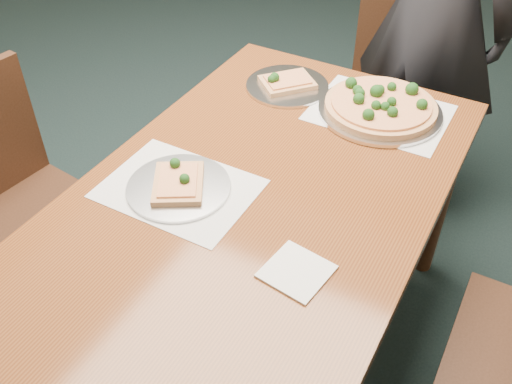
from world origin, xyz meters
The scene contains 11 objects.
ground centered at (0.00, 0.00, 0.00)m, with size 8.00×8.00×0.00m, color black.
dining_table centered at (0.41, -0.29, 0.66)m, with size 0.90×1.50×0.75m.
chair_far centered at (0.42, 0.82, 0.52)m, with size 0.47×0.47×0.91m.
chair_left centered at (-0.41, -0.45, 0.52)m, with size 0.46×0.46×0.91m.
diner centered at (0.56, 0.82, 0.87)m, with size 0.63×0.42×1.74m, color black.
placemat_main centered at (0.56, 0.24, 0.75)m, with size 0.42×0.32×0.00m, color white.
placemat_near centered at (0.22, -0.38, 0.75)m, with size 0.40×0.30×0.00m, color white.
pizza_pan centered at (0.56, 0.24, 0.77)m, with size 0.39×0.39×0.07m.
slice_plate_near centered at (0.22, -0.38, 0.76)m, with size 0.28×0.28×0.06m.
slice_plate_far centered at (0.23, 0.24, 0.76)m, with size 0.28×0.28×0.06m.
napkin centered at (0.63, -0.49, 0.75)m, with size 0.14×0.14×0.01m, color white.
Camera 1 is at (0.97, -1.30, 1.74)m, focal length 40.00 mm.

